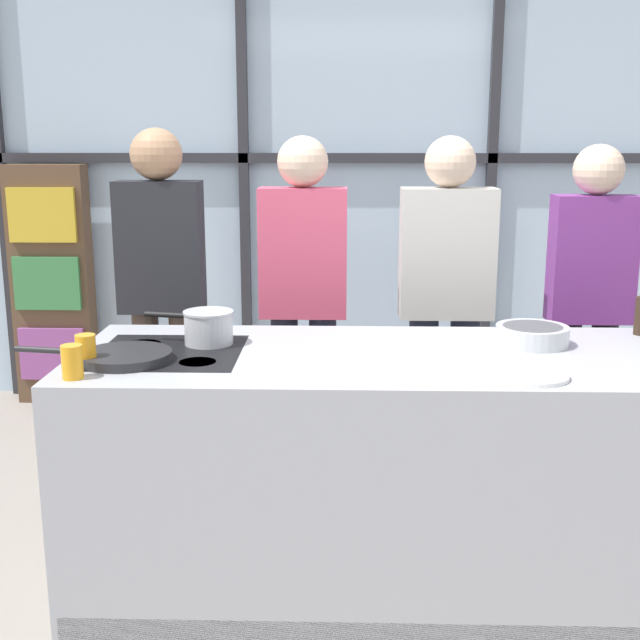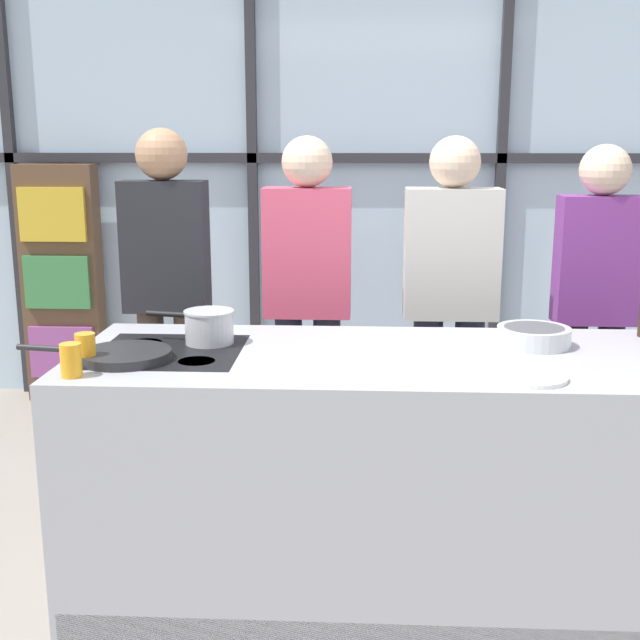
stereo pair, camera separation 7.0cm
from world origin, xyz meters
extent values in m
plane|color=gray|center=(0.00, 0.00, 0.00)|extent=(18.00, 18.00, 0.00)
cube|color=silver|center=(0.00, 2.32, 1.40)|extent=(6.40, 0.04, 2.80)
cube|color=#2D2D33|center=(0.00, 2.27, 1.54)|extent=(6.40, 0.06, 0.06)
cube|color=#2D2D33|center=(-2.30, 2.27, 1.40)|extent=(0.06, 0.06, 2.80)
cube|color=#2D2D33|center=(-0.77, 2.27, 1.40)|extent=(0.06, 0.06, 2.80)
cube|color=#2D2D33|center=(0.77, 2.27, 1.40)|extent=(0.06, 0.06, 2.80)
cube|color=brown|center=(-1.98, 2.14, 0.75)|extent=(0.49, 0.16, 1.50)
cube|color=#994C93|center=(-1.98, 2.05, 0.33)|extent=(0.41, 0.03, 0.33)
cube|color=#3D8447|center=(-1.98, 2.05, 0.78)|extent=(0.41, 0.03, 0.33)
cube|color=gold|center=(-1.98, 2.05, 1.20)|extent=(0.41, 0.03, 0.33)
cube|color=#A8AAB2|center=(0.00, 0.00, 0.45)|extent=(2.23, 0.87, 0.90)
cube|color=black|center=(-0.78, 0.00, 0.89)|extent=(0.52, 0.52, 0.01)
cube|color=black|center=(0.00, -0.42, 0.05)|extent=(2.19, 0.03, 0.10)
cylinder|color=#38383D|center=(-0.90, -0.12, 0.90)|extent=(0.13, 0.13, 0.01)
cylinder|color=#38383D|center=(-0.65, -0.12, 0.90)|extent=(0.13, 0.13, 0.01)
cylinder|color=#38383D|center=(-0.90, 0.12, 0.90)|extent=(0.13, 0.13, 0.01)
cylinder|color=#38383D|center=(-0.65, 0.12, 0.90)|extent=(0.13, 0.13, 0.01)
cylinder|color=#47382D|center=(-0.92, 0.92, 0.43)|extent=(0.13, 0.13, 0.85)
cylinder|color=#47382D|center=(-1.09, 0.92, 0.43)|extent=(0.13, 0.13, 0.85)
cube|color=#232328|center=(-1.00, 0.92, 1.16)|extent=(0.39, 0.18, 0.61)
sphere|color=tan|center=(-1.00, 0.92, 1.59)|extent=(0.24, 0.24, 0.24)
cylinder|color=#232838|center=(-0.24, 0.92, 0.42)|extent=(0.13, 0.13, 0.83)
cylinder|color=#232838|center=(-0.43, 0.92, 0.42)|extent=(0.13, 0.13, 0.83)
cube|color=#DB4C6B|center=(-0.33, 0.92, 1.14)|extent=(0.41, 0.18, 0.60)
sphere|color=beige|center=(-0.33, 0.92, 1.55)|extent=(0.23, 0.23, 0.23)
cylinder|color=#232838|center=(0.43, 0.92, 0.42)|extent=(0.14, 0.14, 0.83)
cylinder|color=#232838|center=(0.24, 0.92, 0.42)|extent=(0.14, 0.14, 0.83)
cube|color=beige|center=(0.33, 0.92, 1.14)|extent=(0.43, 0.20, 0.60)
sphere|color=beige|center=(0.33, 0.92, 1.55)|extent=(0.23, 0.23, 0.23)
cylinder|color=black|center=(1.09, 0.92, 0.41)|extent=(0.12, 0.12, 0.82)
cylinder|color=black|center=(0.92, 0.92, 0.41)|extent=(0.12, 0.12, 0.82)
cube|color=#7A3384|center=(1.00, 0.92, 1.11)|extent=(0.38, 0.17, 0.59)
sphere|color=beige|center=(1.00, 0.92, 1.52)|extent=(0.23, 0.23, 0.23)
cylinder|color=#232326|center=(-0.90, -0.12, 0.92)|extent=(0.32, 0.32, 0.03)
cylinder|color=#B26B2D|center=(-0.90, -0.12, 0.93)|extent=(0.25, 0.25, 0.01)
cylinder|color=#232326|center=(-1.19, -0.08, 0.92)|extent=(0.26, 0.06, 0.02)
cylinder|color=silver|center=(-0.65, 0.12, 0.96)|extent=(0.18, 0.18, 0.13)
cylinder|color=silver|center=(-0.65, 0.12, 1.02)|extent=(0.19, 0.19, 0.01)
cylinder|color=black|center=(-0.82, 0.16, 1.00)|extent=(0.16, 0.05, 0.02)
cylinder|color=white|center=(0.46, -0.28, 0.91)|extent=(0.24, 0.24, 0.01)
cylinder|color=silver|center=(0.56, 0.15, 0.94)|extent=(0.27, 0.27, 0.07)
cylinder|color=#4C4C51|center=(0.56, 0.15, 0.96)|extent=(0.22, 0.22, 0.01)
cylinder|color=orange|center=(-1.02, -0.33, 0.95)|extent=(0.07, 0.07, 0.11)
cylinder|color=orange|center=(-1.02, -0.19, 0.95)|extent=(0.07, 0.07, 0.11)
camera|label=1|loc=(-0.15, -2.78, 1.65)|focal=45.00mm
camera|label=2|loc=(-0.08, -2.78, 1.65)|focal=45.00mm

